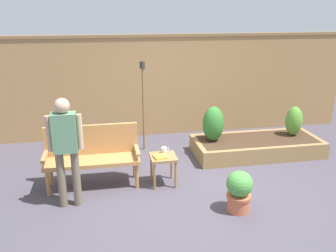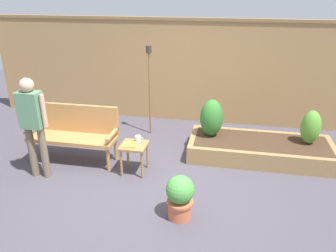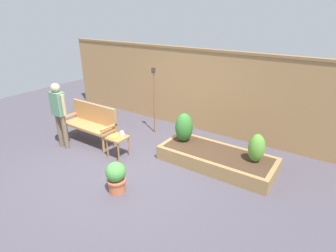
{
  "view_description": "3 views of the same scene",
  "coord_description": "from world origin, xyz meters",
  "px_view_note": "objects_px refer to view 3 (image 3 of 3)",
  "views": [
    {
      "loc": [
        -1.22,
        -4.77,
        2.65
      ],
      "look_at": [
        -0.14,
        0.98,
        0.71
      ],
      "focal_mm": 37.87,
      "sensor_mm": 36.0,
      "label": 1
    },
    {
      "loc": [
        1.03,
        -4.15,
        2.72
      ],
      "look_at": [
        0.07,
        0.77,
        0.6
      ],
      "focal_mm": 35.27,
      "sensor_mm": 36.0,
      "label": 2
    },
    {
      "loc": [
        3.59,
        -3.63,
        3.04
      ],
      "look_at": [
        0.49,
        0.94,
        0.69
      ],
      "focal_mm": 29.29,
      "sensor_mm": 36.0,
      "label": 3
    }
  ],
  "objects_px": {
    "garden_bench": "(91,120)",
    "book_on_table": "(114,136)",
    "person_by_bench": "(59,110)",
    "potted_boxwood": "(116,176)",
    "shrub_near_bench": "(184,127)",
    "cup_on_table": "(122,133)",
    "side_table": "(118,140)",
    "shrub_far_corner": "(257,148)",
    "tiki_torch": "(154,89)"
  },
  "relations": [
    {
      "from": "side_table",
      "to": "cup_on_table",
      "type": "xyz_separation_m",
      "value": [
        0.04,
        0.11,
        0.13
      ]
    },
    {
      "from": "tiki_torch",
      "to": "person_by_bench",
      "type": "xyz_separation_m",
      "value": [
        -1.27,
        -1.9,
        -0.25
      ]
    },
    {
      "from": "shrub_far_corner",
      "to": "cup_on_table",
      "type": "bearing_deg",
      "value": -162.38
    },
    {
      "from": "shrub_near_bench",
      "to": "book_on_table",
      "type": "bearing_deg",
      "value": -138.76
    },
    {
      "from": "side_table",
      "to": "shrub_near_bench",
      "type": "bearing_deg",
      "value": 41.2
    },
    {
      "from": "cup_on_table",
      "to": "shrub_near_bench",
      "type": "height_order",
      "value": "shrub_near_bench"
    },
    {
      "from": "shrub_near_bench",
      "to": "person_by_bench",
      "type": "xyz_separation_m",
      "value": [
        -2.5,
        -1.37,
        0.31
      ]
    },
    {
      "from": "potted_boxwood",
      "to": "person_by_bench",
      "type": "height_order",
      "value": "person_by_bench"
    },
    {
      "from": "person_by_bench",
      "to": "potted_boxwood",
      "type": "bearing_deg",
      "value": -14.07
    },
    {
      "from": "shrub_far_corner",
      "to": "person_by_bench",
      "type": "distance_m",
      "value": 4.36
    },
    {
      "from": "garden_bench",
      "to": "shrub_near_bench",
      "type": "height_order",
      "value": "shrub_near_bench"
    },
    {
      "from": "potted_boxwood",
      "to": "tiki_torch",
      "type": "relative_size",
      "value": 0.34
    },
    {
      "from": "side_table",
      "to": "shrub_far_corner",
      "type": "xyz_separation_m",
      "value": [
        2.74,
        0.97,
        0.19
      ]
    },
    {
      "from": "book_on_table",
      "to": "shrub_near_bench",
      "type": "xyz_separation_m",
      "value": [
        1.17,
        1.02,
        0.13
      ]
    },
    {
      "from": "potted_boxwood",
      "to": "shrub_near_bench",
      "type": "height_order",
      "value": "shrub_near_bench"
    },
    {
      "from": "side_table",
      "to": "person_by_bench",
      "type": "distance_m",
      "value": 1.55
    },
    {
      "from": "side_table",
      "to": "cup_on_table",
      "type": "height_order",
      "value": "cup_on_table"
    },
    {
      "from": "cup_on_table",
      "to": "potted_boxwood",
      "type": "relative_size",
      "value": 0.22
    },
    {
      "from": "cup_on_table",
      "to": "shrub_near_bench",
      "type": "bearing_deg",
      "value": 38.64
    },
    {
      "from": "shrub_near_bench",
      "to": "potted_boxwood",
      "type": "bearing_deg",
      "value": -96.84
    },
    {
      "from": "shrub_far_corner",
      "to": "tiki_torch",
      "type": "distance_m",
      "value": 2.97
    },
    {
      "from": "cup_on_table",
      "to": "shrub_near_bench",
      "type": "xyz_separation_m",
      "value": [
        1.07,
        0.86,
        0.1
      ]
    },
    {
      "from": "garden_bench",
      "to": "side_table",
      "type": "xyz_separation_m",
      "value": [
        1.08,
        -0.23,
        -0.15
      ]
    },
    {
      "from": "book_on_table",
      "to": "tiki_torch",
      "type": "relative_size",
      "value": 0.11
    },
    {
      "from": "cup_on_table",
      "to": "person_by_bench",
      "type": "height_order",
      "value": "person_by_bench"
    },
    {
      "from": "potted_boxwood",
      "to": "tiki_torch",
      "type": "bearing_deg",
      "value": 112.01
    },
    {
      "from": "book_on_table",
      "to": "side_table",
      "type": "bearing_deg",
      "value": 31.0
    },
    {
      "from": "garden_bench",
      "to": "shrub_near_bench",
      "type": "bearing_deg",
      "value": 18.72
    },
    {
      "from": "side_table",
      "to": "cup_on_table",
      "type": "relative_size",
      "value": 3.8
    },
    {
      "from": "book_on_table",
      "to": "shrub_near_bench",
      "type": "relative_size",
      "value": 0.29
    },
    {
      "from": "garden_bench",
      "to": "book_on_table",
      "type": "relative_size",
      "value": 7.48
    },
    {
      "from": "person_by_bench",
      "to": "tiki_torch",
      "type": "bearing_deg",
      "value": 56.24
    },
    {
      "from": "side_table",
      "to": "garden_bench",
      "type": "bearing_deg",
      "value": 168.07
    },
    {
      "from": "person_by_bench",
      "to": "cup_on_table",
      "type": "bearing_deg",
      "value": 19.54
    },
    {
      "from": "side_table",
      "to": "shrub_near_bench",
      "type": "distance_m",
      "value": 1.49
    },
    {
      "from": "garden_bench",
      "to": "shrub_far_corner",
      "type": "bearing_deg",
      "value": 11.01
    },
    {
      "from": "garden_bench",
      "to": "potted_boxwood",
      "type": "distance_m",
      "value": 2.31
    },
    {
      "from": "tiki_torch",
      "to": "cup_on_table",
      "type": "bearing_deg",
      "value": -83.47
    },
    {
      "from": "person_by_bench",
      "to": "garden_bench",
      "type": "bearing_deg",
      "value": 63.38
    },
    {
      "from": "person_by_bench",
      "to": "shrub_far_corner",
      "type": "bearing_deg",
      "value": 18.29
    },
    {
      "from": "garden_bench",
      "to": "potted_boxwood",
      "type": "bearing_deg",
      "value": -31.31
    },
    {
      "from": "side_table",
      "to": "tiki_torch",
      "type": "distance_m",
      "value": 1.71
    },
    {
      "from": "side_table",
      "to": "potted_boxwood",
      "type": "relative_size",
      "value": 0.82
    },
    {
      "from": "garden_bench",
      "to": "potted_boxwood",
      "type": "xyz_separation_m",
      "value": [
        1.96,
        -1.19,
        -0.23
      ]
    },
    {
      "from": "garden_bench",
      "to": "book_on_table",
      "type": "height_order",
      "value": "garden_bench"
    },
    {
      "from": "potted_boxwood",
      "to": "shrub_far_corner",
      "type": "bearing_deg",
      "value": 46.16
    },
    {
      "from": "shrub_near_bench",
      "to": "tiki_torch",
      "type": "xyz_separation_m",
      "value": [
        -1.23,
        0.54,
        0.56
      ]
    },
    {
      "from": "book_on_table",
      "to": "shrub_far_corner",
      "type": "relative_size",
      "value": 0.33
    },
    {
      "from": "book_on_table",
      "to": "shrub_near_bench",
      "type": "bearing_deg",
      "value": 30.23
    },
    {
      "from": "side_table",
      "to": "shrub_far_corner",
      "type": "distance_m",
      "value": 2.91
    }
  ]
}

